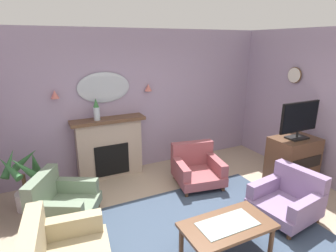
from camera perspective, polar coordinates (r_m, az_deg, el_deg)
name	(u,v)px	position (r m, az deg, el deg)	size (l,w,h in m)	color
floor	(211,247)	(3.97, 8.92, -23.43)	(6.47, 6.26, 0.10)	tan
wall_back	(137,101)	(5.54, -6.34, 5.09)	(6.47, 0.10, 2.76)	#9E8CA8
patterned_rug	(203,234)	(4.06, 7.24, -21.26)	(3.20, 2.40, 0.01)	#38475B
fireplace	(110,148)	(5.38, -11.93, -4.51)	(1.36, 0.36, 1.16)	tan
mantel_vase_centre	(96,110)	(5.09, -14.57, 3.23)	(0.11, 0.11, 0.40)	silver
wall_mirror	(104,88)	(5.22, -13.09, 7.74)	(0.96, 0.06, 0.56)	#B2BCC6
wall_sconce_left	(55,94)	(5.06, -22.35, 6.05)	(0.14, 0.14, 0.14)	#D17066
wall_sconce_right	(148,87)	(5.43, -4.11, 7.95)	(0.14, 0.14, 0.14)	#D17066
wall_clock	(295,75)	(5.88, 24.66, 9.52)	(0.04, 0.31, 0.31)	silver
coffee_table	(227,228)	(3.58, 12.13, -19.90)	(1.10, 0.60, 0.45)	brown
armchair_beside_couch	(196,167)	(5.15, 5.90, -8.45)	(0.93, 0.95, 0.71)	#934C51
armchair_by_coffee_table	(288,198)	(4.57, 23.58, -13.41)	(0.92, 0.91, 0.71)	gray
armchair_in_corner	(60,201)	(4.42, -21.35, -14.20)	(1.10, 1.09, 0.71)	gray
tv_cabinet	(292,162)	(5.46, 24.28, -6.74)	(0.80, 0.57, 0.90)	brown
tv_flatscreen	(300,119)	(5.20, 25.51, 1.25)	(0.84, 0.24, 0.65)	black
potted_plant_tall_palm	(24,181)	(4.82, -27.62, -10.11)	(0.62, 0.63, 0.98)	silver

